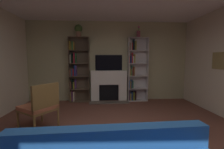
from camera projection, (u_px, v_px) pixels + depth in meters
The scene contains 9 objects.
ground_plane at pixel (117, 147), 2.62m from camera, with size 7.42×7.42×0.00m, color brown.
wall_back_accent at pixel (109, 62), 5.58m from camera, with size 5.77×0.06×2.80m, color #B4B284.
fireplace at pixel (109, 85), 5.51m from camera, with size 1.36×0.54×1.08m.
tv at pixel (109, 63), 5.53m from camera, with size 0.95×0.06×0.55m, color black.
bookshelf_left at pixel (77, 70), 5.41m from camera, with size 0.69×0.28×2.23m.
bookshelf_right at pixel (135, 70), 5.54m from camera, with size 0.69×0.29×2.23m.
potted_plant at pixel (78, 30), 5.23m from camera, with size 0.26×0.26×0.42m.
vase_with_flowers at pixel (138, 34), 5.37m from camera, with size 0.13×0.13×0.40m.
armchair at pixel (40, 105), 3.24m from camera, with size 0.85×0.85×0.99m.
Camera 1 is at (-0.24, -2.48, 1.47)m, focal length 24.91 mm.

